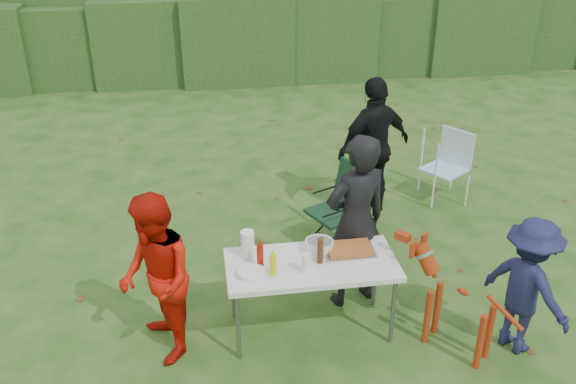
{
  "coord_description": "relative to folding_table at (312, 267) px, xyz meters",
  "views": [
    {
      "loc": [
        -0.85,
        -4.59,
        3.72
      ],
      "look_at": [
        -0.04,
        0.64,
        1.0
      ],
      "focal_mm": 38.0,
      "sensor_mm": 36.0,
      "label": 1
    }
  ],
  "objects": [
    {
      "name": "person_black_puffy",
      "position": [
        1.16,
        2.14,
        0.17
      ],
      "size": [
        1.09,
        0.76,
        1.72
      ],
      "primitive_type": "imported",
      "rotation": [
        0.0,
        0.0,
        3.52
      ],
      "color": "black",
      "rests_on": "ground"
    },
    {
      "name": "ground",
      "position": [
        -0.03,
        0.22,
        -0.69
      ],
      "size": [
        80.0,
        80.0,
        0.0
      ],
      "primitive_type": "plane",
      "color": "#1E4211"
    },
    {
      "name": "folding_table",
      "position": [
        0.0,
        0.0,
        0.0
      ],
      "size": [
        1.5,
        0.7,
        0.74
      ],
      "color": "silver",
      "rests_on": "ground"
    },
    {
      "name": "dog",
      "position": [
        1.22,
        -0.45,
        -0.22
      ],
      "size": [
        0.94,
        1.01,
        0.94
      ],
      "primitive_type": null,
      "rotation": [
        0.0,
        0.0,
        2.27
      ],
      "color": "#932C0E",
      "rests_on": "ground"
    },
    {
      "name": "food_tray",
      "position": [
        0.36,
        0.11,
        0.06
      ],
      "size": [
        0.45,
        0.3,
        0.02
      ],
      "primitive_type": "cube",
      "color": "#B7B7BA",
      "rests_on": "folding_table"
    },
    {
      "name": "person_red_jacket",
      "position": [
        -1.33,
        -0.09,
        0.08
      ],
      "size": [
        0.76,
        0.87,
        1.53
      ],
      "primitive_type": "imported",
      "rotation": [
        0.0,
        0.0,
        -1.3
      ],
      "color": "#BB1306",
      "rests_on": "ground"
    },
    {
      "name": "pasta_bowl",
      "position": [
        0.1,
        0.17,
        0.1
      ],
      "size": [
        0.26,
        0.26,
        0.1
      ],
      "primitive_type": "cylinder",
      "color": "silver",
      "rests_on": "folding_table"
    },
    {
      "name": "ketchup_bottle",
      "position": [
        -0.45,
        -0.01,
        0.16
      ],
      "size": [
        0.06,
        0.06,
        0.22
      ],
      "primitive_type": "cylinder",
      "color": "#921407",
      "rests_on": "folding_table"
    },
    {
      "name": "mustard_bottle",
      "position": [
        -0.36,
        -0.14,
        0.15
      ],
      "size": [
        0.06,
        0.06,
        0.2
      ],
      "primitive_type": "cylinder",
      "color": "yellow",
      "rests_on": "folding_table"
    },
    {
      "name": "hedge_row",
      "position": [
        -0.03,
        8.22,
        0.16
      ],
      "size": [
        22.0,
        1.4,
        1.7
      ],
      "primitive_type": "cube",
      "color": "#23471C",
      "rests_on": "ground"
    },
    {
      "name": "paper_towel_roll",
      "position": [
        -0.54,
        0.17,
        0.18
      ],
      "size": [
        0.12,
        0.12,
        0.26
      ],
      "primitive_type": "cylinder",
      "color": "white",
      "rests_on": "folding_table"
    },
    {
      "name": "cup_stack",
      "position": [
        -0.07,
        -0.14,
        0.14
      ],
      "size": [
        0.08,
        0.08,
        0.18
      ],
      "primitive_type": "cylinder",
      "color": "white",
      "rests_on": "folding_table"
    },
    {
      "name": "plate_stack",
      "position": [
        -0.54,
        -0.12,
        0.08
      ],
      "size": [
        0.24,
        0.24,
        0.05
      ],
      "primitive_type": "cylinder",
      "color": "white",
      "rests_on": "folding_table"
    },
    {
      "name": "focaccia_bread",
      "position": [
        0.36,
        0.11,
        0.09
      ],
      "size": [
        0.4,
        0.26,
        0.04
      ],
      "primitive_type": "cube",
      "color": "#AD5926",
      "rests_on": "food_tray"
    },
    {
      "name": "beer_bottle",
      "position": [
        0.07,
        -0.01,
        0.17
      ],
      "size": [
        0.06,
        0.06,
        0.24
      ],
      "primitive_type": "cylinder",
      "color": "#47230F",
      "rests_on": "folding_table"
    },
    {
      "name": "child",
      "position": [
        1.77,
        -0.49,
        -0.05
      ],
      "size": [
        0.8,
        0.95,
        1.28
      ],
      "primitive_type": "imported",
      "rotation": [
        0.0,
        0.0,
        2.04
      ],
      "color": "#191A42",
      "rests_on": "ground"
    },
    {
      "name": "lawn_chair",
      "position": [
        2.18,
        2.32,
        -0.24
      ],
      "size": [
        0.74,
        0.74,
        0.9
      ],
      "primitive_type": null,
      "rotation": [
        0.0,
        0.0,
        3.74
      ],
      "color": "#58AEDE",
      "rests_on": "ground"
    },
    {
      "name": "camping_chair",
      "position": [
        0.54,
        1.39,
        -0.2
      ],
      "size": [
        0.8,
        0.8,
        0.96
      ],
      "primitive_type": null,
      "rotation": [
        0.0,
        0.0,
        3.58
      ],
      "color": "#13331E",
      "rests_on": "ground"
    },
    {
      "name": "person_cook",
      "position": [
        0.49,
        0.39,
        0.19
      ],
      "size": [
        0.73,
        0.59,
        1.75
      ],
      "primitive_type": "imported",
      "rotation": [
        0.0,
        0.0,
        3.44
      ],
      "color": "black",
      "rests_on": "ground"
    }
  ]
}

